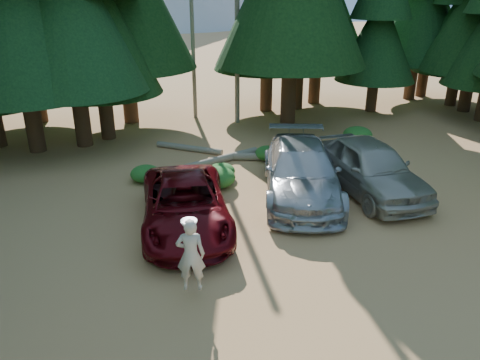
# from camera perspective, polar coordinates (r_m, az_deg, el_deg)

# --- Properties ---
(ground) EXTENTS (160.00, 160.00, 0.00)m
(ground) POSITION_cam_1_polar(r_m,az_deg,el_deg) (11.84, 11.41, -12.15)
(ground) COLOR tan
(ground) RESTS_ON ground
(forest_belt_north) EXTENTS (36.00, 7.00, 22.00)m
(forest_belt_north) POSITION_cam_1_polar(r_m,az_deg,el_deg) (25.06, -2.38, 7.23)
(forest_belt_north) COLOR black
(forest_belt_north) RESTS_ON ground
(snag_front) EXTENTS (0.24, 0.24, 12.00)m
(snag_front) POSITION_cam_1_polar(r_m,az_deg,el_deg) (23.84, -0.36, 21.07)
(snag_front) COLOR #6E6258
(snag_front) RESTS_ON ground
(snag_back) EXTENTS (0.20, 0.20, 10.00)m
(snag_back) POSITION_cam_1_polar(r_m,az_deg,el_deg) (25.02, -5.87, 18.75)
(snag_back) COLOR #6E6258
(snag_back) RESTS_ON ground
(red_pickup) EXTENTS (2.76, 5.46, 1.48)m
(red_pickup) POSITION_cam_1_polar(r_m,az_deg,el_deg) (13.78, -6.68, -2.99)
(red_pickup) COLOR #5B070D
(red_pickup) RESTS_ON ground
(silver_minivan_center) EXTENTS (3.92, 6.47, 1.75)m
(silver_minivan_center) POSITION_cam_1_polar(r_m,az_deg,el_deg) (15.87, 7.49, 1.06)
(silver_minivan_center) COLOR #A9ACB1
(silver_minivan_center) RESTS_ON ground
(silver_minivan_right) EXTENTS (2.47, 5.49, 1.83)m
(silver_minivan_right) POSITION_cam_1_polar(r_m,az_deg,el_deg) (16.63, 15.56, 1.55)
(silver_minivan_right) COLOR #B0A99C
(silver_minivan_right) RESTS_ON ground
(frisbee_player) EXTENTS (0.72, 0.55, 1.79)m
(frisbee_player) POSITION_cam_1_polar(r_m,az_deg,el_deg) (10.63, -6.04, -9.02)
(frisbee_player) COLOR beige
(frisbee_player) RESTS_ON ground
(log_left) EXTENTS (3.98, 2.01, 0.30)m
(log_left) POSITION_cam_1_polar(r_m,az_deg,el_deg) (18.80, -3.10, 2.35)
(log_left) COLOR #6E6258
(log_left) RESTS_ON ground
(log_mid) EXTENTS (2.71, 1.98, 0.26)m
(log_mid) POSITION_cam_1_polar(r_m,az_deg,el_deg) (20.46, -6.23, 3.89)
(log_mid) COLOR #6E6258
(log_mid) RESTS_ON ground
(log_right) EXTENTS (4.81, 1.69, 0.32)m
(log_right) POSITION_cam_1_polar(r_m,az_deg,el_deg) (19.24, 6.54, 2.74)
(log_right) COLOR #6E6258
(log_right) RESTS_ON ground
(shrub_far_left) EXTENTS (1.08, 1.08, 0.60)m
(shrub_far_left) POSITION_cam_1_polar(r_m,az_deg,el_deg) (17.44, -11.47, 0.77)
(shrub_far_left) COLOR #1C5E1F
(shrub_far_left) RESTS_ON ground
(shrub_left) EXTENTS (1.01, 1.01, 0.55)m
(shrub_left) POSITION_cam_1_polar(r_m,az_deg,el_deg) (17.41, -2.25, 1.10)
(shrub_left) COLOR #1C5E1F
(shrub_left) RESTS_ON ground
(shrub_center_left) EXTENTS (1.29, 1.29, 0.71)m
(shrub_center_left) POSITION_cam_1_polar(r_m,az_deg,el_deg) (16.63, -2.79, 0.32)
(shrub_center_left) COLOR #1C5E1F
(shrub_center_left) RESTS_ON ground
(shrub_center_right) EXTENTS (1.05, 1.05, 0.58)m
(shrub_center_right) POSITION_cam_1_polar(r_m,az_deg,el_deg) (19.26, 3.42, 3.29)
(shrub_center_right) COLOR #1C5E1F
(shrub_center_right) RESTS_ON ground
(shrub_right) EXTENTS (1.27, 1.27, 0.70)m
(shrub_right) POSITION_cam_1_polar(r_m,az_deg,el_deg) (18.07, 12.29, 1.65)
(shrub_right) COLOR #1C5E1F
(shrub_right) RESTS_ON ground
(shrub_far_right) EXTENTS (1.32, 1.32, 0.72)m
(shrub_far_right) POSITION_cam_1_polar(r_m,az_deg,el_deg) (22.08, 14.14, 5.38)
(shrub_far_right) COLOR #1C5E1F
(shrub_far_right) RESTS_ON ground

